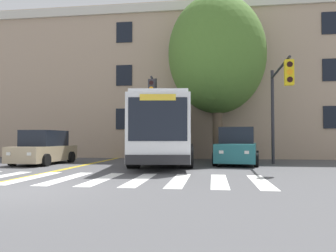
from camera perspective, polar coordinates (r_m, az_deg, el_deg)
The scene contains 12 objects.
ground_plane at distance 9.15m, azimuth -25.43°, elevation -10.33°, with size 120.00×120.00×0.00m, color #4C4C4F.
crosswalk at distance 11.26m, azimuth -14.37°, elevation -8.87°, with size 11.82×3.57×0.01m.
lane_line_yellow_inner at distance 25.23m, azimuth -6.98°, elevation -5.15°, with size 0.12×36.00×0.01m, color gold.
lane_line_yellow_outer at distance 25.19m, azimuth -6.63°, elevation -5.16°, with size 0.12×36.00×0.01m, color gold.
city_bus at distance 18.39m, azimuth -0.94°, elevation -0.88°, with size 3.96×12.65×3.24m.
car_tan_near_lane at distance 18.13m, azimuth -20.79°, elevation -3.70°, with size 2.09×4.23×1.74m.
car_teal_far_lane at distance 17.22m, azimuth 11.95°, elevation -3.71°, with size 2.57×4.73×1.89m.
car_grey_behind_bus at distance 28.93m, azimuth 2.43°, elevation -2.70°, with size 2.40×4.90×2.21m.
traffic_light_near_corner at distance 16.11m, azimuth 18.76°, elevation 5.26°, with size 0.37×4.57×4.90m.
traffic_light_overhead at distance 18.16m, azimuth -2.48°, elevation 3.88°, with size 0.52×2.92×4.87m.
street_tree_curbside_large at distance 20.75m, azimuth 8.54°, elevation 12.17°, with size 8.36×8.33×10.11m.
building_facade at distance 25.57m, azimuth -5.74°, elevation 6.74°, with size 33.20×6.50×10.54m.
Camera 1 is at (4.94, -7.58, 1.34)m, focal length 35.00 mm.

